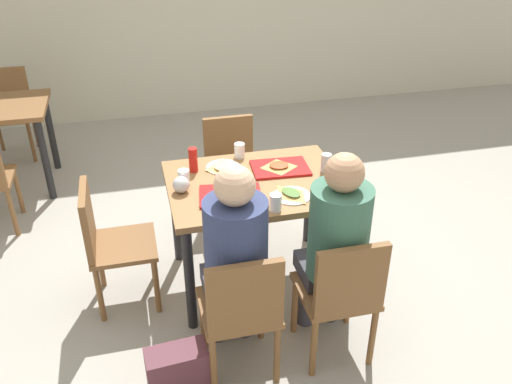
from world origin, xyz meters
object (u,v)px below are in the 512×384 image
object	(u,v)px
pizza_slice_a	(225,193)
pizza_slice_c	(224,167)
chair_left_end	(108,239)
tray_red_near	(230,195)
paper_plate_center	(223,167)
tray_red_far	(280,168)
chair_far_side	(231,164)
plastic_cup_b	(276,202)
pizza_slice_d	(291,193)
handbag	(178,371)
soda_can	(326,163)
pizza_slice_b	(279,166)
paper_plate_near_edge	(292,196)
main_table	(256,196)
background_chair_far	(10,106)
foil_bundle	(181,185)
plastic_cup_a	(240,151)
plastic_cup_c	(184,178)
person_in_red	(235,253)
chair_near_right	(342,292)
condiment_bottle	(193,160)
chair_near_left	(241,308)
person_in_brown_jacket	(336,239)

from	to	relation	value
pizza_slice_a	pizza_slice_c	size ratio (longest dim) A/B	1.39
chair_left_end	tray_red_near	distance (m)	0.80
paper_plate_center	tray_red_far	bearing A→B (deg)	-16.27
chair_far_side	plastic_cup_b	distance (m)	1.19
chair_far_side	pizza_slice_a	world-z (taller)	chair_far_side
plastic_cup_b	pizza_slice_d	bearing A→B (deg)	45.01
tray_red_far	paper_plate_center	distance (m)	0.37
plastic_cup_b	handbag	distance (m)	1.04
tray_red_far	soda_can	world-z (taller)	soda_can
pizza_slice_b	soda_can	xyz separation A→B (m)	(0.28, -0.10, 0.04)
paper_plate_near_edge	pizza_slice_c	distance (m)	0.54
pizza_slice_c	plastic_cup_b	world-z (taller)	plastic_cup_b
paper_plate_center	pizza_slice_d	bearing A→B (deg)	-54.07
main_table	background_chair_far	bearing A→B (deg)	126.18
pizza_slice_b	foil_bundle	distance (m)	0.66
pizza_slice_a	foil_bundle	bearing A→B (deg)	153.55
plastic_cup_a	pizza_slice_b	bearing A→B (deg)	-47.63
plastic_cup_c	foil_bundle	world-z (taller)	same
person_in_red	handbag	xyz separation A→B (m)	(-0.35, -0.16, -0.59)
person_in_red	plastic_cup_b	distance (m)	0.44
tray_red_far	foil_bundle	world-z (taller)	foil_bundle
main_table	handbag	bearing A→B (deg)	-127.43
chair_near_right	chair_far_side	xyz separation A→B (m)	(-0.27, 1.59, 0.00)
tray_red_near	tray_red_far	xyz separation A→B (m)	(0.38, 0.27, 0.00)
paper_plate_near_edge	plastic_cup_c	bearing A→B (deg)	154.23
plastic_cup_a	plastic_cup_c	xyz separation A→B (m)	(-0.41, -0.29, 0.00)
main_table	paper_plate_center	distance (m)	0.30
plastic_cup_b	foil_bundle	world-z (taller)	same
pizza_slice_b	foil_bundle	size ratio (longest dim) A/B	1.95
tray_red_near	plastic_cup_b	size ratio (longest dim) A/B	3.60
chair_near_right	pizza_slice_c	bearing A→B (deg)	113.55
main_table	chair_far_side	distance (m)	0.81
pizza_slice_a	handbag	xyz separation A→B (m)	(-0.40, -0.67, -0.64)
handbag	background_chair_far	distance (m)	3.54
tray_red_far	pizza_slice_a	world-z (taller)	pizza_slice_a
chair_far_side	pizza_slice_b	world-z (taller)	chair_far_side
plastic_cup_c	plastic_cup_a	bearing A→B (deg)	35.31
person_in_red	pizza_slice_c	xyz separation A→B (m)	(0.11, 0.86, 0.05)
tray_red_near	chair_far_side	bearing A→B (deg)	78.57
soda_can	paper_plate_center	bearing A→B (deg)	161.74
tray_red_near	condiment_bottle	xyz separation A→B (m)	(-0.16, 0.37, 0.07)
chair_near_right	plastic_cup_c	bearing A→B (deg)	129.45
paper_plate_center	soda_can	xyz separation A→B (m)	(0.62, -0.21, 0.06)
pizza_slice_d	tray_red_far	bearing A→B (deg)	84.85
chair_near_left	foil_bundle	xyz separation A→B (m)	(-0.19, 0.78, 0.33)
paper_plate_near_edge	soda_can	bearing A→B (deg)	39.62
main_table	soda_can	distance (m)	0.49
plastic_cup_c	person_in_brown_jacket	bearing A→B (deg)	-45.49
pizza_slice_b	foil_bundle	xyz separation A→B (m)	(-0.64, -0.14, 0.03)
soda_can	plastic_cup_b	bearing A→B (deg)	-139.52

